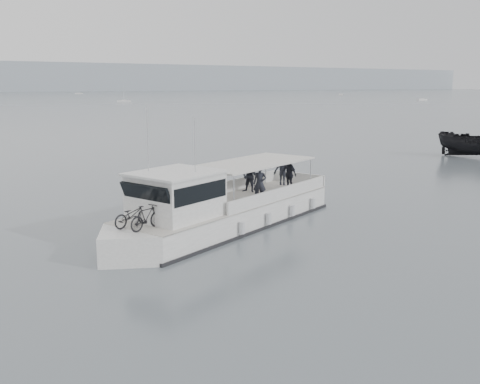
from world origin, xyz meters
TOP-DOWN VIEW (x-y plane):
  - ground at (0.00, 0.00)m, footprint 1400.00×1400.00m
  - tour_boat at (-4.46, -0.60)m, footprint 13.97×7.79m
  - dark_motorboat at (28.79, 9.19)m, footprint 5.16×6.96m

SIDE VIEW (x-z plane):
  - ground at x=0.00m, z-range 0.00..0.00m
  - tour_boat at x=-4.46m, z-range -2.01..3.98m
  - dark_motorboat at x=28.79m, z-range 0.00..2.53m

